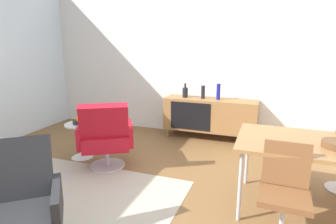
% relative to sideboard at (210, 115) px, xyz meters
% --- Properties ---
extents(ground_plane, '(8.32, 8.32, 0.00)m').
position_rel_sideboard_xyz_m(ground_plane, '(-0.12, -2.30, -0.44)').
color(ground_plane, brown).
extents(wall_back, '(6.80, 0.12, 2.80)m').
position_rel_sideboard_xyz_m(wall_back, '(-0.12, 0.30, 0.96)').
color(wall_back, white).
rests_on(wall_back, ground_plane).
extents(sideboard, '(1.60, 0.45, 0.72)m').
position_rel_sideboard_xyz_m(sideboard, '(0.00, 0.00, 0.00)').
color(sideboard, olive).
rests_on(sideboard, ground_plane).
extents(vase_cobalt, '(0.07, 0.07, 0.22)m').
position_rel_sideboard_xyz_m(vase_cobalt, '(-0.14, 0.00, 0.39)').
color(vase_cobalt, black).
rests_on(vase_cobalt, sideboard).
extents(vase_sculptural_dark, '(0.10, 0.10, 0.25)m').
position_rel_sideboard_xyz_m(vase_sculptural_dark, '(-0.46, 0.00, 0.37)').
color(vase_sculptural_dark, black).
rests_on(vase_sculptural_dark, sideboard).
extents(vase_ceramic_small, '(0.07, 0.07, 0.27)m').
position_rel_sideboard_xyz_m(vase_ceramic_small, '(0.13, 0.00, 0.42)').
color(vase_ceramic_small, navy).
rests_on(vase_ceramic_small, sideboard).
extents(dining_table, '(1.60, 0.90, 0.74)m').
position_rel_sideboard_xyz_m(dining_table, '(1.48, -1.87, 0.26)').
color(dining_table, olive).
rests_on(dining_table, ground_plane).
extents(dining_chair_front_left, '(0.41, 0.43, 0.86)m').
position_rel_sideboard_xyz_m(dining_chair_front_left, '(1.14, -2.43, 0.03)').
color(dining_chair_front_left, brown).
rests_on(dining_chair_front_left, ground_plane).
extents(lounge_chair_red, '(0.89, 0.87, 0.95)m').
position_rel_sideboard_xyz_m(lounge_chair_red, '(-1.05, -1.69, 0.03)').
color(lounge_chair_red, red).
rests_on(lounge_chair_red, ground_plane).
extents(armchair_black_shell, '(0.91, 0.90, 0.95)m').
position_rel_sideboard_xyz_m(armchair_black_shell, '(-0.81, -3.38, 0.03)').
color(armchair_black_shell, '#262628').
rests_on(armchair_black_shell, ground_plane).
extents(side_table_round, '(0.44, 0.44, 0.52)m').
position_rel_sideboard_xyz_m(side_table_round, '(-1.61, -1.49, -0.12)').
color(side_table_round, white).
rests_on(side_table_round, ground_plane).
extents(fruit_bowl, '(0.20, 0.20, 0.11)m').
position_rel_sideboard_xyz_m(fruit_bowl, '(-1.61, -1.48, 0.12)').
color(fruit_bowl, '#262628').
rests_on(fruit_bowl, side_table_round).
extents(area_rug, '(2.20, 1.70, 0.01)m').
position_rel_sideboard_xyz_m(area_rug, '(-0.93, -2.53, -0.44)').
color(area_rug, '#B7AD99').
rests_on(area_rug, ground_plane).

